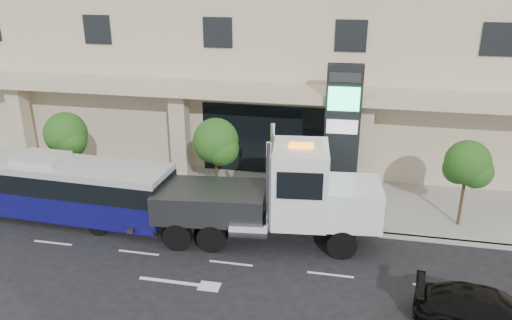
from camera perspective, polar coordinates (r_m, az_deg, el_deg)
The scene contains 10 objects.
ground at distance 21.88m, azimuth -1.89°, elevation -9.65°, with size 120.00×120.00×0.00m, color black.
sidewalk at distance 26.17m, azimuth 0.66°, elevation -4.06°, with size 120.00×6.00×0.15m, color gray.
curb at distance 23.54m, azimuth -0.76°, elevation -7.07°, with size 120.00×0.30×0.15m, color gray.
tree_left at distance 27.44m, azimuth -20.84°, elevation 2.53°, with size 2.27×2.20×4.22m.
tree_mid at distance 24.14m, azimuth -4.56°, elevation 1.84°, with size 2.28×2.20×4.38m.
tree_right at distance 23.86m, azimuth 23.05°, elevation -0.63°, with size 2.10×2.00×4.04m.
city_bus at distance 25.62m, azimuth -22.95°, elevation -2.67°, with size 12.46×3.12×3.13m.
tow_truck at distance 21.30m, azimuth 2.37°, elevation -4.36°, with size 10.92×3.65×4.95m.
black_sedan at distance 18.61m, azimuth 25.04°, elevation -15.46°, with size 1.91×4.70×1.36m, color black.
signage_pylon at distance 24.86m, azimuth 9.77°, elevation 3.06°, with size 1.74×0.71×6.87m.
Camera 1 is at (4.51, -18.30, 11.10)m, focal length 35.00 mm.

